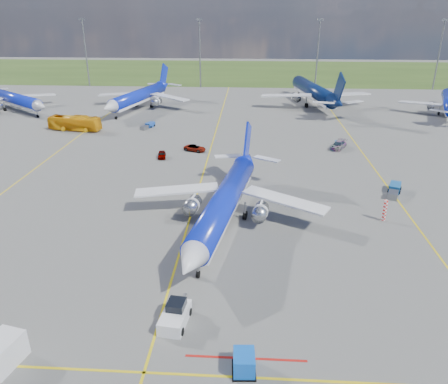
# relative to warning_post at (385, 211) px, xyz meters

# --- Properties ---
(ground) EXTENTS (400.00, 400.00, 0.00)m
(ground) POSITION_rel_warning_post_xyz_m (-26.00, -8.00, -1.50)
(ground) COLOR #575755
(ground) RESTS_ON ground
(grass_strip) EXTENTS (400.00, 80.00, 0.01)m
(grass_strip) POSITION_rel_warning_post_xyz_m (-26.00, 142.00, -1.50)
(grass_strip) COLOR #2D4719
(grass_strip) RESTS_ON ground
(taxiway_lines) EXTENTS (60.25, 160.00, 0.02)m
(taxiway_lines) POSITION_rel_warning_post_xyz_m (-25.83, 19.70, -1.49)
(taxiway_lines) COLOR gold
(taxiway_lines) RESTS_ON ground
(floodlight_masts) EXTENTS (202.20, 0.50, 22.70)m
(floodlight_masts) POSITION_rel_warning_post_xyz_m (-16.00, 102.00, 11.06)
(floodlight_masts) COLOR slate
(floodlight_masts) RESTS_ON ground
(warning_post) EXTENTS (0.50, 0.50, 3.00)m
(warning_post) POSITION_rel_warning_post_xyz_m (0.00, 0.00, 0.00)
(warning_post) COLOR red
(warning_post) RESTS_ON ground
(bg_jet_nw) EXTENTS (44.51, 43.02, 9.27)m
(bg_jet_nw) POSITION_rel_warning_post_xyz_m (-82.16, 61.42, -1.50)
(bg_jet_nw) COLOR #0C1FB2
(bg_jet_nw) RESTS_ON ground
(bg_jet_nnw) EXTENTS (37.97, 44.69, 10.14)m
(bg_jet_nnw) POSITION_rel_warning_post_xyz_m (-48.97, 65.86, -1.50)
(bg_jet_nnw) COLOR #0C1FB2
(bg_jet_nnw) RESTS_ON ground
(bg_jet_n) EXTENTS (41.20, 49.65, 11.59)m
(bg_jet_n) POSITION_rel_warning_post_xyz_m (-0.21, 74.14, -1.50)
(bg_jet_n) COLOR #07163D
(bg_jet_n) RESTS_ON ground
(bg_jet_ne) EXTENTS (36.52, 41.62, 9.12)m
(bg_jet_ne) POSITION_rel_warning_post_xyz_m (34.16, 64.96, -1.50)
(bg_jet_ne) COLOR #0C1FB2
(bg_jet_ne) RESTS_ON ground
(main_airliner) EXTENTS (34.06, 41.30, 9.72)m
(main_airliner) POSITION_rel_warning_post_xyz_m (-21.19, -2.55, -1.50)
(main_airliner) COLOR #0C1FB2
(main_airliner) RESTS_ON ground
(pushback_tug) EXTENTS (2.63, 5.85, 1.95)m
(pushback_tug) POSITION_rel_warning_post_xyz_m (-24.48, -21.96, -0.71)
(pushback_tug) COLOR silver
(pushback_tug) RESTS_ON ground
(uld_container) EXTENTS (1.78, 2.18, 1.67)m
(uld_container) POSITION_rel_warning_post_xyz_m (-18.15, -27.31, -0.66)
(uld_container) COLOR blue
(uld_container) RESTS_ON ground
(apron_bus) EXTENTS (12.49, 4.60, 3.40)m
(apron_bus) POSITION_rel_warning_post_xyz_m (-58.44, 42.51, 0.20)
(apron_bus) COLOR #E99F0D
(apron_bus) RESTS_ON ground
(service_car_a) EXTENTS (1.96, 3.73, 1.21)m
(service_car_a) POSITION_rel_warning_post_xyz_m (-34.72, 24.28, -0.89)
(service_car_a) COLOR #999999
(service_car_a) RESTS_ON ground
(service_car_b) EXTENTS (4.83, 3.47, 1.22)m
(service_car_b) POSITION_rel_warning_post_xyz_m (-28.95, 28.73, -0.89)
(service_car_b) COLOR #999999
(service_car_b) RESTS_ON ground
(service_car_c) EXTENTS (4.42, 5.57, 1.51)m
(service_car_c) POSITION_rel_warning_post_xyz_m (-0.33, 32.00, -0.74)
(service_car_c) COLOR #999999
(service_car_c) RESTS_ON ground
(baggage_tug_w) EXTENTS (3.36, 5.65, 1.23)m
(baggage_tug_w) POSITION_rel_warning_post_xyz_m (4.15, 9.47, -0.92)
(baggage_tug_w) COLOR #17508E
(baggage_tug_w) RESTS_ON ground
(baggage_tug_c) EXTENTS (2.80, 4.87, 1.06)m
(baggage_tug_c) POSITION_rel_warning_post_xyz_m (-42.17, 45.76, -1.00)
(baggage_tug_c) COLOR #1A46A1
(baggage_tug_c) RESTS_ON ground
(baggage_tug_e) EXTENTS (1.64, 4.42, 0.97)m
(baggage_tug_e) POSITION_rel_warning_post_xyz_m (-0.16, 32.90, -1.05)
(baggage_tug_e) COLOR #19549B
(baggage_tug_e) RESTS_ON ground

